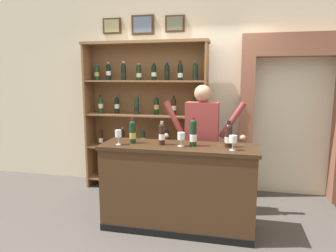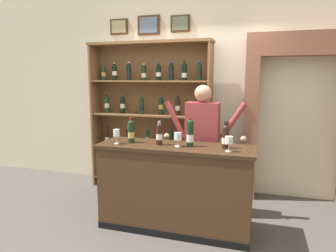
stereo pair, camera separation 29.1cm
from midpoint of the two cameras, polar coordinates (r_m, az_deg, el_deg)
name	(u,v)px [view 1 (the left image)]	position (r m, az deg, el deg)	size (l,w,h in m)	color
ground_plane	(163,226)	(3.79, -3.36, -18.29)	(14.00, 14.00, 0.02)	#47423D
back_wall	(184,83)	(4.81, 1.35, 8.08)	(12.00, 0.19, 3.29)	beige
wine_shelf	(146,113)	(4.68, -5.90, 2.48)	(1.90, 0.37, 2.25)	brown
archway_doorway	(293,107)	(4.65, 20.66, 3.37)	(1.47, 0.45, 2.32)	brown
tasting_counter	(178,187)	(3.54, -0.53, -11.42)	(1.75, 0.55, 0.98)	#422B19
shopkeeper	(202,135)	(3.83, 4.22, -1.73)	(1.05, 0.22, 1.64)	#2D3347
tasting_bottle_chianti	(133,132)	(3.52, -9.00, -1.06)	(0.07, 0.07, 0.29)	black
tasting_bottle_riserva	(162,134)	(3.40, -3.62, -1.45)	(0.07, 0.07, 0.27)	black
tasting_bottle_prosecco	(193,133)	(3.34, 2.27, -1.27)	(0.08, 0.08, 0.32)	black
tasting_bottle_bianco	(229,135)	(3.33, 8.83, -1.70)	(0.08, 0.08, 0.29)	black
wine_glass_spare	(181,137)	(3.33, -0.03, -2.08)	(0.08, 0.08, 0.15)	silver
wine_glass_center	(233,140)	(3.19, 9.53, -2.61)	(0.08, 0.08, 0.16)	silver
wine_glass_right	(118,134)	(3.47, -11.68, -1.56)	(0.07, 0.07, 0.17)	silver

